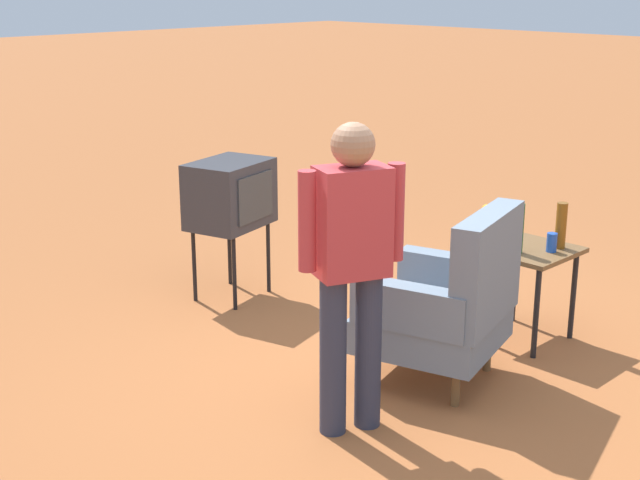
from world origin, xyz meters
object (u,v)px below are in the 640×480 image
at_px(armchair, 448,302).
at_px(side_table, 527,261).
at_px(bottle_tall_amber, 561,225).
at_px(tv_on_stand, 230,195).
at_px(soda_can_blue, 552,242).
at_px(bottle_wine_green, 518,228).
at_px(flower_vase, 491,221).
at_px(person_standing, 352,261).

height_order(armchair, side_table, armchair).
xyz_separation_m(side_table, bottle_tall_amber, (-0.14, 0.14, 0.24)).
distance_m(tv_on_stand, soda_can_blue, 2.30).
bearing_deg(side_table, bottle_wine_green, 1.29).
relative_size(armchair, bottle_wine_green, 3.31).
relative_size(bottle_tall_amber, flower_vase, 1.13).
xyz_separation_m(soda_can_blue, bottle_tall_amber, (-0.11, -0.01, 0.09)).
height_order(armchair, bottle_tall_amber, armchair).
height_order(tv_on_stand, person_standing, person_standing).
bearing_deg(flower_vase, bottle_tall_amber, 119.86).
bearing_deg(bottle_wine_green, flower_vase, -104.41).
relative_size(side_table, soda_can_blue, 5.14).
distance_m(bottle_wine_green, soda_can_blue, 0.25).
height_order(person_standing, soda_can_blue, person_standing).
bearing_deg(person_standing, bottle_wine_green, -179.14).
distance_m(side_table, bottle_tall_amber, 0.31).
bearing_deg(side_table, bottle_tall_amber, 134.30).
bearing_deg(bottle_tall_amber, tv_on_stand, -65.03).
distance_m(person_standing, soda_can_blue, 1.75).
height_order(side_table, flower_vase, flower_vase).
distance_m(side_table, tv_on_stand, 2.17).
bearing_deg(bottle_tall_amber, flower_vase, -60.14).
xyz_separation_m(armchair, bottle_wine_green, (-0.75, -0.04, 0.29)).
bearing_deg(flower_vase, bottle_wine_green, 75.59).
bearing_deg(armchair, soda_can_blue, 173.19).
distance_m(side_table, bottle_wine_green, 0.29).
xyz_separation_m(armchair, flower_vase, (-0.81, -0.28, 0.28)).
bearing_deg(person_standing, bottle_tall_amber, 176.41).
bearing_deg(soda_can_blue, side_table, -78.88).
height_order(bottle_wine_green, soda_can_blue, bottle_wine_green).
relative_size(side_table, tv_on_stand, 0.61).
relative_size(side_table, bottle_wine_green, 1.96).
xyz_separation_m(tv_on_stand, bottle_wine_green, (-0.71, 1.98, 0.01)).
distance_m(bottle_tall_amber, flower_vase, 0.44).
xyz_separation_m(person_standing, soda_can_blue, (-1.73, 0.12, -0.25)).
height_order(soda_can_blue, bottle_tall_amber, bottle_tall_amber).
bearing_deg(tv_on_stand, bottle_tall_amber, 114.97).
bearing_deg(soda_can_blue, bottle_wine_green, -40.15).
distance_m(armchair, side_table, 0.89).
relative_size(person_standing, soda_can_blue, 13.44).
bearing_deg(bottle_tall_amber, soda_can_blue, 3.14).
relative_size(tv_on_stand, bottle_wine_green, 3.22).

